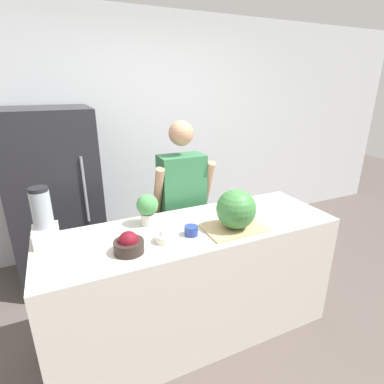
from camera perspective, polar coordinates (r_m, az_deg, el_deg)
name	(u,v)px	position (r m, az deg, el deg)	size (l,w,h in m)	color
ground_plane	(214,363)	(2.44, 4.18, -29.67)	(14.00, 14.00, 0.00)	#564C47
wall_back	(132,136)	(3.51, -11.41, 10.43)	(8.00, 0.06, 2.60)	silver
counter_island	(194,282)	(2.34, 0.36, -16.72)	(2.07, 0.67, 0.91)	beige
refrigerator	(57,198)	(3.13, -24.32, -1.02)	(0.78, 0.76, 1.66)	#232328
person	(182,209)	(2.65, -1.91, -3.28)	(0.52, 0.26, 1.58)	#4C608C
cutting_board	(234,228)	(2.10, 7.97, -6.78)	(0.42, 0.28, 0.01)	tan
watermelon	(236,209)	(2.04, 8.41, -3.24)	(0.27, 0.27, 0.27)	#3D7F3D
bowl_cherries	(129,244)	(1.83, -11.95, -9.72)	(0.18, 0.18, 0.13)	#2D231E
bowl_cream	(166,236)	(1.92, -5.04, -8.44)	(0.14, 0.14, 0.09)	white
bowl_small_blue	(191,231)	(1.99, -0.17, -7.37)	(0.09, 0.09, 0.06)	navy
blender	(44,220)	(2.03, -26.42, -4.87)	(0.15, 0.15, 0.37)	silver
potted_plant	(148,208)	(2.11, -8.47, -2.96)	(0.15, 0.15, 0.23)	beige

